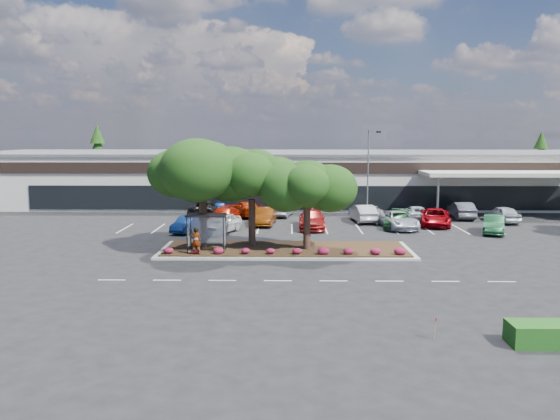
{
  "coord_description": "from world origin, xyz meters",
  "views": [
    {
      "loc": [
        -1.78,
        -34.47,
        8.3
      ],
      "look_at": [
        -2.46,
        6.96,
        2.6
      ],
      "focal_mm": 35.0,
      "sensor_mm": 36.0,
      "label": 1
    }
  ],
  "objects_px": {
    "light_pole": "(369,180)",
    "car_1": "(221,223)",
    "car_0": "(187,224)",
    "survey_stake": "(436,325)"
  },
  "relations": [
    {
      "from": "car_0",
      "to": "car_1",
      "type": "height_order",
      "value": "car_1"
    },
    {
      "from": "light_pole",
      "to": "survey_stake",
      "type": "bearing_deg",
      "value": -93.42
    },
    {
      "from": "light_pole",
      "to": "car_1",
      "type": "xyz_separation_m",
      "value": [
        -13.81,
        -8.58,
        -3.05
      ]
    },
    {
      "from": "light_pole",
      "to": "car_1",
      "type": "height_order",
      "value": "light_pole"
    },
    {
      "from": "car_1",
      "to": "light_pole",
      "type": "bearing_deg",
      "value": 54.49
    },
    {
      "from": "car_0",
      "to": "car_1",
      "type": "bearing_deg",
      "value": 5.07
    },
    {
      "from": "light_pole",
      "to": "car_1",
      "type": "relative_size",
      "value": 1.79
    },
    {
      "from": "light_pole",
      "to": "car_0",
      "type": "height_order",
      "value": "light_pole"
    },
    {
      "from": "light_pole",
      "to": "car_1",
      "type": "bearing_deg",
      "value": -148.15
    },
    {
      "from": "car_0",
      "to": "car_1",
      "type": "relative_size",
      "value": 0.83
    }
  ]
}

